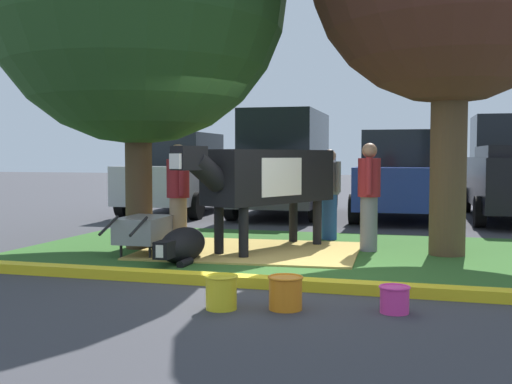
# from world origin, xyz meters

# --- Properties ---
(ground_plane) EXTENTS (80.00, 80.00, 0.00)m
(ground_plane) POSITION_xyz_m (0.00, 0.00, 0.00)
(ground_plane) COLOR #38383D
(grass_island) EXTENTS (8.14, 4.84, 0.02)m
(grass_island) POSITION_xyz_m (-0.23, 1.65, 0.01)
(grass_island) COLOR #2D5B23
(grass_island) RESTS_ON ground
(curb_yellow) EXTENTS (9.34, 0.24, 0.12)m
(curb_yellow) POSITION_xyz_m (-0.23, -0.92, 0.06)
(curb_yellow) COLOR yellow
(curb_yellow) RESTS_ON ground
(hay_bedding) EXTENTS (3.34, 2.59, 0.04)m
(hay_bedding) POSITION_xyz_m (-0.76, 1.45, 0.03)
(hay_bedding) COLOR tan
(hay_bedding) RESTS_ON ground
(cow_holstein) EXTENTS (1.75, 2.95, 1.59)m
(cow_holstein) POSITION_xyz_m (-0.55, 1.55, 1.13)
(cow_holstein) COLOR black
(cow_holstein) RESTS_ON ground
(calf_lying) EXTENTS (0.49, 1.30, 0.48)m
(calf_lying) POSITION_xyz_m (-1.40, 0.33, 0.24)
(calf_lying) COLOR black
(calf_lying) RESTS_ON ground
(person_handler) EXTENTS (0.43, 0.37, 1.57)m
(person_handler) POSITION_xyz_m (0.15, 3.13, 0.84)
(person_handler) COLOR #23478C
(person_handler) RESTS_ON ground
(person_visitor_near) EXTENTS (0.36, 0.43, 1.64)m
(person_visitor_near) POSITION_xyz_m (-1.80, 1.12, 0.88)
(person_visitor_near) COLOR #9E7F5B
(person_visitor_near) RESTS_ON ground
(person_visitor_far) EXTENTS (0.34, 0.53, 1.65)m
(person_visitor_far) POSITION_xyz_m (0.94, 1.99, 0.89)
(person_visitor_far) COLOR slate
(person_visitor_far) RESTS_ON ground
(wheelbarrow) EXTENTS (0.62, 1.60, 0.63)m
(wheelbarrow) POSITION_xyz_m (-2.13, 0.67, 0.39)
(wheelbarrow) COLOR gray
(wheelbarrow) RESTS_ON ground
(bucket_yellow) EXTENTS (0.32, 0.32, 0.33)m
(bucket_yellow) POSITION_xyz_m (-0.03, -1.98, 0.17)
(bucket_yellow) COLOR yellow
(bucket_yellow) RESTS_ON ground
(bucket_orange) EXTENTS (0.34, 0.34, 0.32)m
(bucket_orange) POSITION_xyz_m (0.56, -1.82, 0.17)
(bucket_orange) COLOR orange
(bucket_orange) RESTS_ON ground
(bucket_pink) EXTENTS (0.29, 0.29, 0.25)m
(bucket_pink) POSITION_xyz_m (1.56, -1.67, 0.13)
(bucket_pink) COLOR #EA3893
(bucket_pink) RESTS_ON ground
(hatchback_white) EXTENTS (2.15, 4.46, 2.02)m
(hatchback_white) POSITION_xyz_m (-4.31, 7.19, 0.98)
(hatchback_white) COLOR #B7B7BC
(hatchback_white) RESTS_ON ground
(suv_dark_grey) EXTENTS (2.25, 4.67, 2.52)m
(suv_dark_grey) POSITION_xyz_m (-1.63, 7.38, 1.27)
(suv_dark_grey) COLOR #3D3D42
(suv_dark_grey) RESTS_ON ground
(sedan_blue) EXTENTS (2.15, 4.46, 2.02)m
(sedan_blue) POSITION_xyz_m (1.08, 7.31, 0.98)
(sedan_blue) COLOR navy
(sedan_blue) RESTS_ON ground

